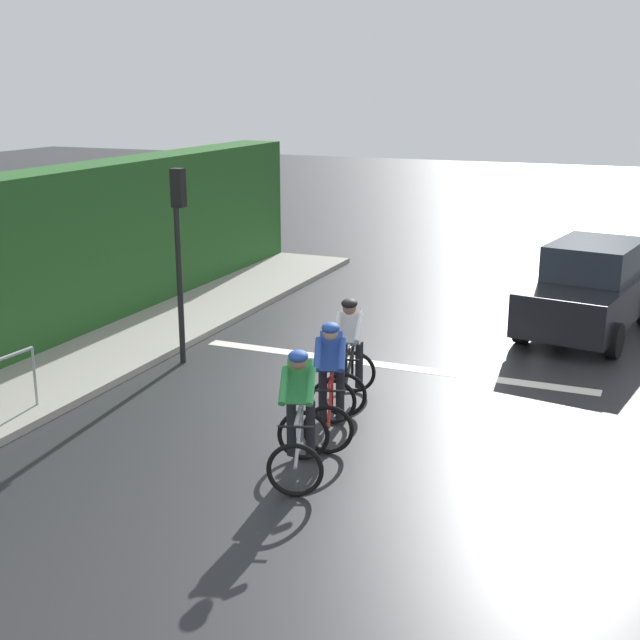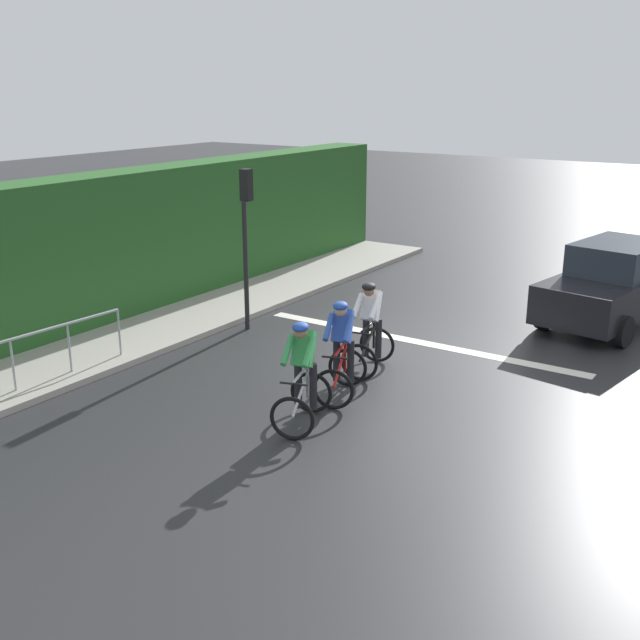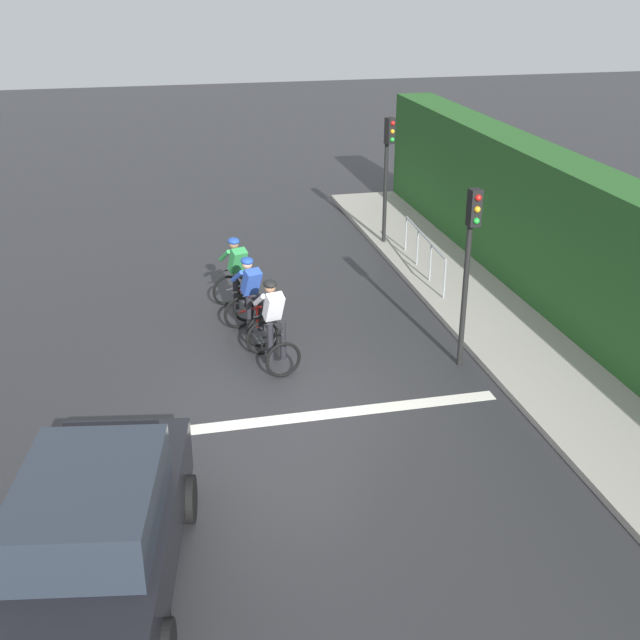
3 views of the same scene
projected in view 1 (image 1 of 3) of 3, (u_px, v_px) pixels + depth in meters
ground_plane at (379, 375)px, 14.13m from camera, size 80.00×80.00×0.00m
sidewalk_kerb at (52, 369)px, 14.26m from camera, size 2.80×20.77×0.12m
stone_wall_low at (9, 350)px, 14.53m from camera, size 0.44×20.77×0.57m
road_marking_stop_line at (389, 365)px, 14.61m from camera, size 7.00×0.30×0.01m
cyclist_lead at (299, 416)px, 10.31m from camera, size 0.99×1.24×1.66m
cyclist_second at (331, 382)px, 11.46m from camera, size 0.99×1.24×1.66m
cyclist_mid at (350, 353)px, 12.69m from camera, size 0.89×1.20×1.66m
car_black at (590, 289)px, 16.32m from camera, size 2.39×4.33×1.76m
traffic_light_near_crossing at (179, 236)px, 14.23m from camera, size 0.21×0.31×3.34m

